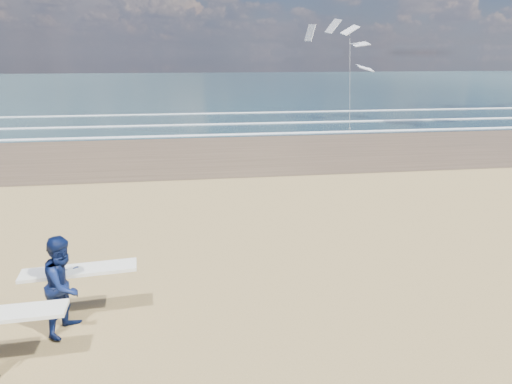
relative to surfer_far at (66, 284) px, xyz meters
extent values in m
cube|color=#4C3D28|center=(20.40, 16.76, -0.99)|extent=(220.00, 12.00, 0.01)
cube|color=#1B323B|center=(20.40, 70.76, -0.98)|extent=(220.00, 100.00, 0.02)
cube|color=white|center=(20.40, 21.56, -0.94)|extent=(220.00, 0.50, 0.05)
cube|color=white|center=(20.40, 26.26, -0.94)|extent=(220.00, 0.50, 0.05)
cube|color=white|center=(20.40, 32.76, -0.94)|extent=(220.00, 0.50, 0.05)
imported|color=#0C1844|center=(-0.01, -0.02, -0.01)|extent=(1.06, 1.17, 1.97)
cube|color=white|center=(0.19, 0.33, 0.10)|extent=(2.24, 0.74, 0.07)
cube|color=slate|center=(13.78, 22.89, -0.94)|extent=(0.12, 0.12, 0.10)
camera|label=1|loc=(2.49, -8.28, 4.23)|focal=32.00mm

